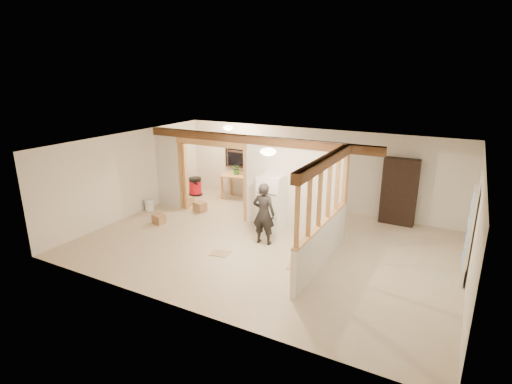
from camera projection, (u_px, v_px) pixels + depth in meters
The scene contains 30 objects.
floor at pixel (266, 244), 10.05m from camera, with size 9.00×6.50×0.01m, color #C6B493.
ceiling at pixel (266, 146), 9.31m from camera, with size 9.00×6.50×0.01m, color white.
wall_back at pixel (313, 169), 12.41m from camera, with size 9.00×0.01×2.50m, color silver.
wall_front at pixel (181, 247), 6.95m from camera, with size 9.00×0.01×2.50m, color silver.
wall_left at pixel (130, 175), 11.73m from camera, with size 0.01×6.50×2.50m, color silver.
wall_right at pixel (475, 231), 7.64m from camera, with size 0.01×6.50×2.50m, color silver.
partition_left_stub at pixel (169, 168), 12.53m from camera, with size 0.90×0.12×2.50m, color silver.
partition_center at pixel (293, 186), 10.60m from camera, with size 2.80×0.12×2.50m, color silver.
doorway_frame at pixel (212, 179), 11.83m from camera, with size 2.46×0.14×2.20m, color tan.
header_beam_back at pixel (254, 140), 10.81m from camera, with size 7.00×0.18×0.22m, color brown.
header_beam_right at pixel (326, 161), 8.29m from camera, with size 0.18×3.30×0.22m, color brown.
pony_wall at pixel (322, 244), 8.84m from camera, with size 0.12×3.20×1.00m, color silver.
stud_partition at pixel (324, 194), 8.50m from camera, with size 0.14×3.20×1.32m, color tan.
window_back at pixel (240, 152), 13.44m from camera, with size 1.12×0.10×1.10m, color black.
french_door at pixel (469, 235), 8.08m from camera, with size 0.12×0.86×2.00m, color white.
ceiling_dome_main at pixel (268, 152), 8.76m from camera, with size 0.36×0.36×0.16m, color #FFEABF.
ceiling_dome_util at pixel (228, 128), 12.39m from camera, with size 0.32×0.32×0.14m, color #FFEABF.
hanging_bulb at pixel (230, 142), 11.66m from camera, with size 0.07×0.07×0.07m, color #FFD88C.
refrigerator at pixel (272, 204), 10.62m from camera, with size 0.64×0.63×1.57m, color white.
woman at pixel (264, 214), 9.87m from camera, with size 0.58×0.38×1.58m, color black.
work_table at pixel (242, 187), 13.41m from camera, with size 1.33×0.67×0.84m, color tan.
potted_plant at pixel (237, 169), 13.34m from camera, with size 0.33×0.28×0.36m, color #337536.
shop_vac at pixel (195, 186), 13.89m from camera, with size 0.48×0.48×0.63m, color #B40C1A.
bookshelf at pixel (399, 192), 11.12m from camera, with size 0.95×0.32×1.89m, color black.
bucket at pixel (149, 205), 12.40m from camera, with size 0.28×0.28×0.35m, color silver.
box_util_a at pixel (200, 207), 12.31m from camera, with size 0.35×0.30×0.30m, color #A2764E.
box_util_b at pixel (189, 201), 12.96m from camera, with size 0.27×0.27×0.25m, color #A2764E.
box_front at pixel (159, 219), 11.34m from camera, with size 0.33×0.26×0.26m, color #A2764E.
floor_panel_near at pixel (301, 265), 8.93m from camera, with size 0.53×0.53×0.02m, color tan.
floor_panel_far at pixel (220, 253), 9.52m from camera, with size 0.44×0.35×0.01m, color tan.
Camera 1 is at (4.17, -8.23, 4.21)m, focal length 28.00 mm.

